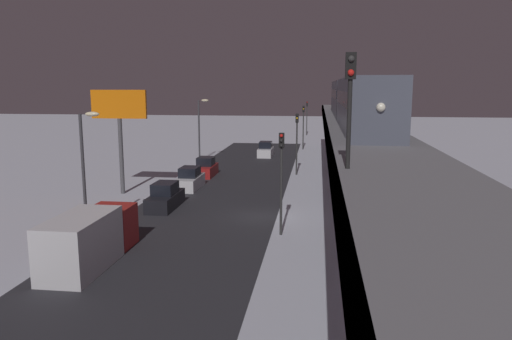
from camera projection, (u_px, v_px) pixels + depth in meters
name	position (u px, v px, depth m)	size (l,w,h in m)	color
ground_plane	(260.00, 216.00, 34.66)	(240.00, 240.00, 0.00)	silver
avenue_asphalt	(201.00, 214.00, 35.20)	(11.00, 90.18, 0.01)	#28282D
elevated_railway	(361.00, 142.00, 32.87)	(5.00, 90.18, 6.31)	slate
subway_train	(354.00, 99.00, 41.28)	(2.94, 36.87, 3.40)	#4C5160
rail_signal	(350.00, 90.00, 16.62)	(0.36, 0.41, 4.00)	black
sedan_white	(190.00, 180.00, 44.06)	(1.80, 4.50, 1.97)	silver
sedan_white_2	(266.00, 150.00, 64.45)	(1.80, 4.26, 1.97)	silver
sedan_black	(165.00, 198.00, 37.01)	(1.80, 4.72, 1.97)	black
sedan_red	(206.00, 168.00, 50.30)	(1.80, 4.17, 1.97)	#A51E1E
box_truck	(90.00, 239.00, 25.26)	(2.40, 7.40, 2.80)	#A51E1E
traffic_light_near	(281.00, 169.00, 29.64)	(0.32, 0.44, 6.40)	#2D2D2D
traffic_light_mid	(297.00, 135.00, 50.33)	(0.32, 0.44, 6.40)	#2D2D2D
traffic_light_far	(303.00, 121.00, 71.02)	(0.32, 0.44, 6.40)	#2D2D2D
traffic_light_distant	(307.00, 113.00, 91.71)	(0.32, 0.44, 6.40)	#2D2D2D
commercial_billboard	(119.00, 115.00, 41.01)	(4.80, 0.36, 8.90)	#4C4C51
street_lamp_near	(86.00, 157.00, 30.26)	(1.35, 0.44, 7.65)	#38383D
street_lamp_far	(201.00, 122.00, 59.58)	(1.35, 0.44, 7.65)	#38383D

